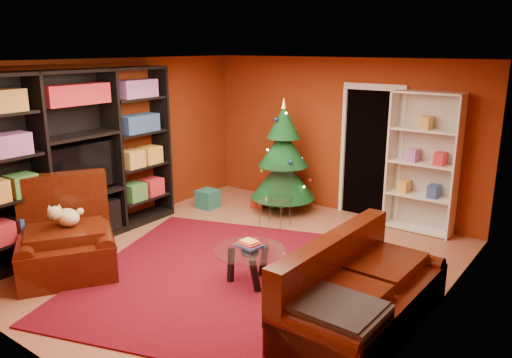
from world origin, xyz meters
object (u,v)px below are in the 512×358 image
Objects in this scene: armchair at (66,237)px; coffee_table at (250,266)px; christmas_tree at (283,157)px; gift_box_red at (258,201)px; gift_box_teal at (208,199)px; white_bookshelf at (422,164)px; dog at (68,217)px; gift_box_green at (273,199)px; acrylic_chair at (275,201)px; media_unit at (78,158)px; rug at (215,274)px; sofa at (365,285)px.

coffee_table is (2.02, 1.13, -0.25)m from armchair.
christmas_tree is 8.62× the size of gift_box_red.
gift_box_teal is 3.65m from white_bookshelf.
dog is 2.35m from coffee_table.
white_bookshelf reaches higher than dog.
coffee_table is at bearing -55.48° from gift_box_red.
christmas_tree is at bearing -15.99° from gift_box_green.
white_bookshelf is 3.25m from coffee_table.
media_unit is at bearing -141.29° from acrylic_chair.
christmas_tree is 0.86m from gift_box_green.
armchair is 3.14m from acrylic_chair.
media_unit is 2.98m from acrylic_chair.
christmas_tree reaches higher than acrylic_chair.
rug is 1.96m from dog.
white_bookshelf is at bearing 64.30° from rug.
acrylic_chair is (0.81, -0.65, 0.32)m from gift_box_red.
acrylic_chair reaches higher than gift_box_green.
dog is (-1.55, -0.97, 0.71)m from rug.
rug is at bearing -25.29° from dog.
gift_box_green is at bearing 39.58° from gift_box_teal.
acrylic_chair reaches higher than rug.
gift_box_red is 0.57× the size of dog.
armchair is at bearing -135.00° from dog.
christmas_tree is at bearing 13.08° from gift_box_red.
gift_box_red is (1.12, 2.78, -1.12)m from media_unit.
media_unit is at bearing -114.03° from gift_box_green.
coffee_table reaches higher than rug.
media_unit reaches higher than sofa.
media_unit is at bearing -172.92° from coffee_table.
media_unit reaches higher than rug.
sofa is at bearing -26.53° from gift_box_teal.
dog reaches higher than acrylic_chair.
rug is at bearing -169.32° from coffee_table.
media_unit is at bearing -111.94° from gift_box_red.
acrylic_chair is (0.36, -0.75, -0.52)m from christmas_tree.
gift_box_teal is at bearing -140.42° from gift_box_green.
armchair is at bearing -95.58° from gift_box_red.
dog is at bearing -83.56° from gift_box_teal.
coffee_table is (2.03, 1.06, -0.49)m from dog.
coffee_table is at bearing 5.16° from media_unit.
armchair reaches higher than gift_box_green.
acrylic_chair is (1.17, 2.84, -0.28)m from dog.
coffee_table is (2.37, -1.87, 0.06)m from gift_box_teal.
dog reaches higher than gift_box_green.
sofa is at bearing -38.14° from gift_box_red.
gift_box_teal is 1.22× the size of gift_box_green.
christmas_tree is 0.90× the size of white_bookshelf.
gift_box_green is 1.07m from acrylic_chair.
acrylic_chair reaches higher than gift_box_teal.
sofa reaches higher than gift_box_green.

